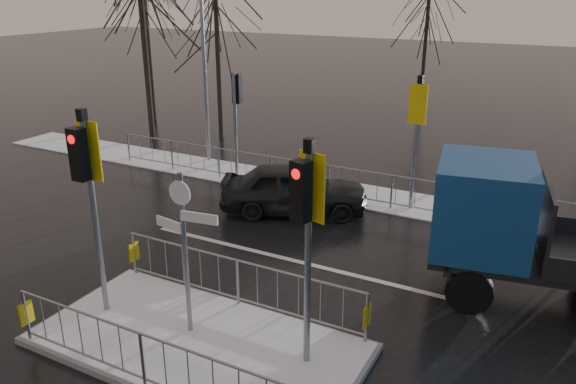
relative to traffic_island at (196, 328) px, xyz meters
The scene contains 11 objects.
ground 0.39m from the traffic_island, 42.90° to the right, with size 120.00×120.00×0.00m, color black.
snow_verge 8.60m from the traffic_island, 89.92° to the left, with size 30.00×2.00×0.04m, color white.
lane_markings 0.52m from the traffic_island, 88.07° to the right, with size 8.00×11.38×0.01m.
traffic_island is the anchor object (origin of this frame).
far_kerb_fixtures 8.11m from the traffic_island, 87.84° to the left, with size 18.00×0.65×3.83m.
car_far_lane 6.66m from the traffic_island, 101.98° to the left, with size 1.67×4.16×1.42m, color black.
flatbed_truck 6.81m from the traffic_island, 43.32° to the left, with size 6.46×3.24×2.86m.
tree_near_b 15.57m from the traffic_island, 122.60° to the left, with size 4.00×4.00×7.55m.
tree_near_c 18.84m from the traffic_island, 132.79° to the left, with size 3.50×3.50×6.61m.
tree_far_a 22.52m from the traffic_island, 95.17° to the left, with size 3.75×3.75×7.08m.
street_lamp_left 12.17m from the traffic_island, 124.07° to the left, with size 1.25×0.18×8.20m.
Camera 1 is at (5.45, -6.79, 6.18)m, focal length 35.00 mm.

